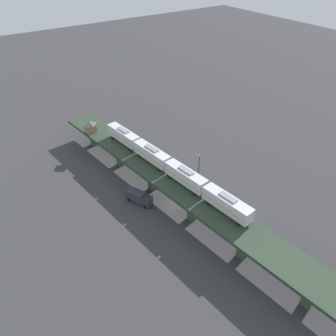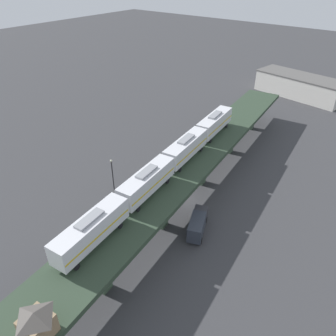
# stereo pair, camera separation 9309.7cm
# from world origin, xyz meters

# --- Properties ---
(ground_plane) EXTENTS (400.00, 400.00, 0.00)m
(ground_plane) POSITION_xyz_m (0.00, 0.00, 0.00)
(ground_plane) COLOR #38383A
(elevated_viaduct) EXTENTS (19.10, 92.35, 7.25)m
(elevated_viaduct) POSITION_xyz_m (0.02, -0.17, 6.24)
(elevated_viaduct) COLOR #2C3D2C
(elevated_viaduct) RESTS_ON ground
(subway_train) EXTENTS (8.62, 49.79, 4.45)m
(subway_train) POSITION_xyz_m (-0.94, -4.00, 9.79)
(subway_train) COLOR silver
(subway_train) RESTS_ON elevated_viaduct
(signal_hut) EXTENTS (3.57, 3.57, 3.40)m
(signal_hut) POSITION_xyz_m (6.45, -34.25, 9.05)
(signal_hut) COLOR #8C7251
(signal_hut) RESTS_ON elevated_viaduct
(street_car_green) EXTENTS (2.48, 4.63, 1.89)m
(street_car_green) POSITION_xyz_m (-9.08, -12.89, 0.94)
(street_car_green) COLOR #1E6638
(street_car_green) RESTS_ON ground
(street_car_silver) EXTENTS (2.39, 4.60, 1.89)m
(street_car_silver) POSITION_xyz_m (-9.59, 9.77, 0.94)
(street_car_silver) COLOR #B7BABF
(street_car_silver) RESTS_ON ground
(street_car_white) EXTENTS (2.28, 4.55, 1.89)m
(street_car_white) POSITION_xyz_m (-9.88, 17.56, 0.94)
(street_car_white) COLOR silver
(street_car_white) RESTS_ON ground
(delivery_truck) EXTENTS (4.88, 7.51, 3.20)m
(delivery_truck) POSITION_xyz_m (6.81, -5.91, 1.76)
(delivery_truck) COLOR #333338
(delivery_truck) RESTS_ON ground
(street_lamp) EXTENTS (0.44, 0.44, 6.94)m
(street_lamp) POSITION_xyz_m (-12.92, -6.13, 4.11)
(street_lamp) COLOR black
(street_lamp) RESTS_ON ground
(warehouse_building) EXTENTS (29.85, 14.78, 6.80)m
(warehouse_building) POSITION_xyz_m (-2.57, 69.07, 3.41)
(warehouse_building) COLOR beige
(warehouse_building) RESTS_ON ground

